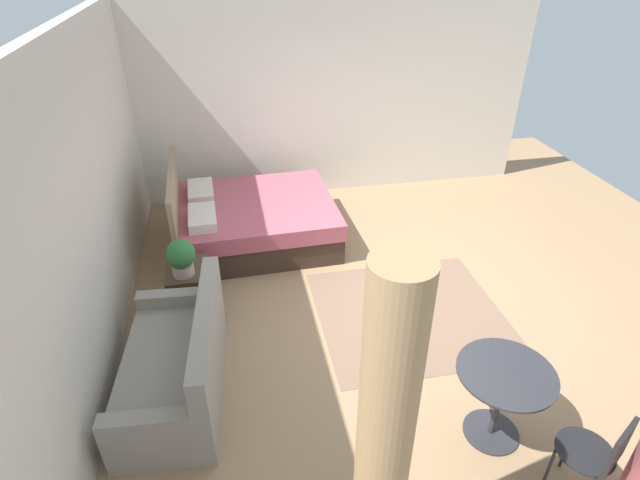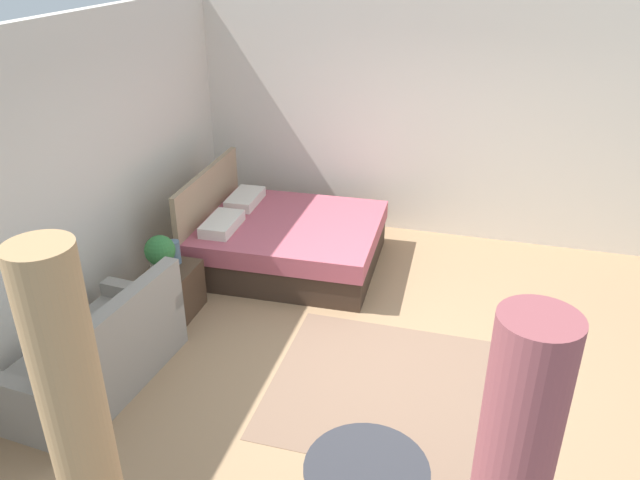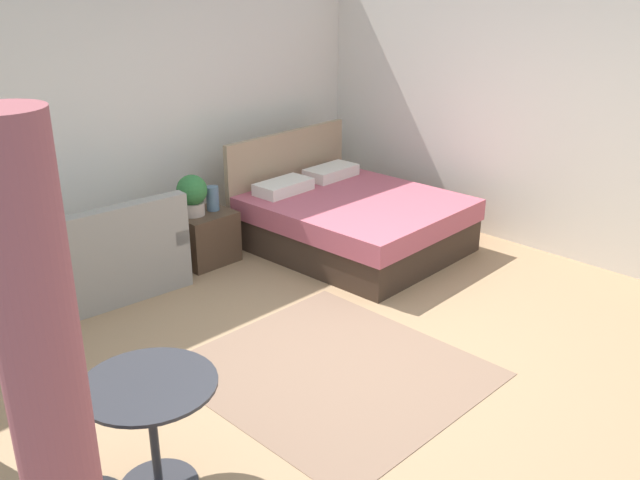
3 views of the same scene
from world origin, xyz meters
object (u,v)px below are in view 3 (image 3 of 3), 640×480
object	(u,v)px
couch	(91,267)
vase	(213,198)
potted_plant	(192,194)
nightstand	(206,238)
balcony_table	(152,415)
bed	(351,220)

from	to	relation	value
couch	vase	world-z (taller)	couch
couch	potted_plant	xyz separation A→B (m)	(1.08, -0.04, 0.43)
nightstand	vase	world-z (taller)	vase
balcony_table	vase	bearing A→B (deg)	47.04
bed	potted_plant	world-z (taller)	bed
nightstand	vase	distance (m)	0.39
potted_plant	vase	xyz separation A→B (m)	(0.22, -0.02, -0.09)
vase	bed	bearing A→B (deg)	-33.32
potted_plant	balcony_table	xyz separation A→B (m)	(-2.03, -2.43, -0.23)
bed	couch	xyz separation A→B (m)	(-2.46, 0.82, -0.01)
nightstand	vase	bearing A→B (deg)	6.11
bed	vase	size ratio (longest dim) A/B	8.60
nightstand	potted_plant	bearing A→B (deg)	161.38
potted_plant	balcony_table	size ratio (longest dim) A/B	0.53
potted_plant	balcony_table	distance (m)	3.18
couch	balcony_table	world-z (taller)	couch
couch	nightstand	size ratio (longest dim) A/B	3.06
nightstand	potted_plant	world-z (taller)	potted_plant
nightstand	balcony_table	bearing A→B (deg)	-131.54
couch	balcony_table	bearing A→B (deg)	-110.97
couch	vase	xyz separation A→B (m)	(1.30, -0.06, 0.34)
potted_plant	balcony_table	world-z (taller)	potted_plant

